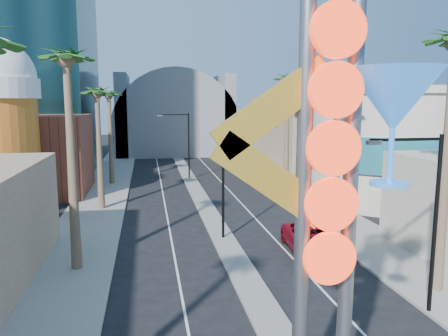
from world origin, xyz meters
The scene contains 18 objects.
sidewalk_west centered at (-9.50, 35.00, 0.07)m, with size 5.00×100.00×0.15m, color gray.
sidewalk_east centered at (9.50, 35.00, 0.07)m, with size 5.00×100.00×0.15m, color gray.
median centered at (0.00, 38.00, 0.07)m, with size 1.60×84.00×0.15m, color gray.
brick_filler_west centered at (-16.00, 38.00, 4.00)m, with size 10.00×10.00×8.00m, color brown.
filler_east centered at (16.00, 48.00, 5.00)m, with size 10.00×20.00×10.00m, color #977C61.
turquoise_building centered at (18.00, 30.00, 5.25)m, with size 16.60×16.60×10.60m.
canopy centered at (0.00, 72.00, 4.31)m, with size 22.00×16.00×22.00m.
neon_sign centered at (0.82, 2.96, 7.31)m, with size 6.53×2.60×12.55m.
streetlight_0 centered at (0.55, 20.00, 4.88)m, with size 3.79×0.25×8.00m.
streetlight_1 centered at (-0.55, 44.00, 4.88)m, with size 3.79×0.25×8.00m.
streetlight_2 centered at (6.72, 8.00, 4.83)m, with size 3.45×0.25×8.00m.
palm_1 centered at (-9.00, 16.00, 10.82)m, with size 2.40×2.40×12.70m.
palm_2 centered at (-9.00, 30.00, 9.48)m, with size 2.40×2.40×11.20m.
palm_3 centered at (-9.00, 42.00, 9.48)m, with size 2.40×2.40×11.20m.
palm_6 centered at (9.00, 22.00, 9.93)m, with size 2.40×2.40×11.70m.
palm_7 centered at (9.00, 34.00, 10.82)m, with size 2.40×2.40×12.70m.
red_pickup centered at (4.95, 16.31, 0.85)m, with size 2.81×6.09×1.69m, color maroon.
pedestrian_b centered at (7.30, 19.96, 1.13)m, with size 0.95×0.74×1.96m, color gray.
Camera 1 is at (-4.96, -8.36, 9.35)m, focal length 35.00 mm.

